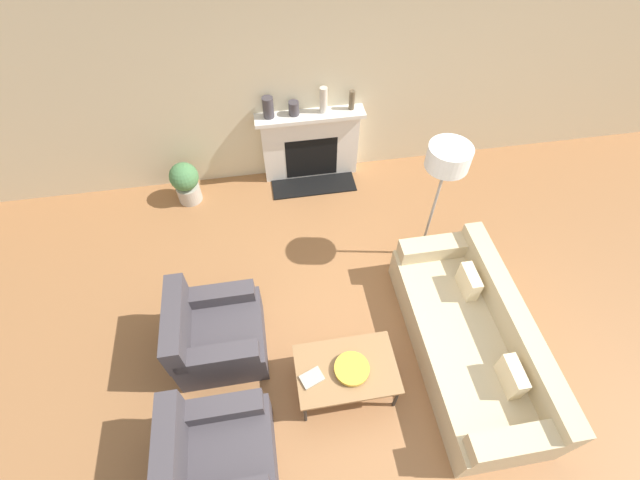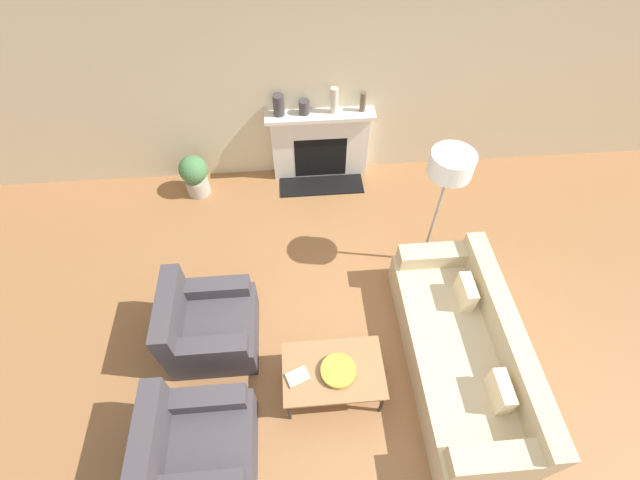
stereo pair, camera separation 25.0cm
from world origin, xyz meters
name	(u,v)px [view 1 (the left image)]	position (x,y,z in m)	size (l,w,h in m)	color
ground_plane	(366,362)	(0.00, 0.00, 0.00)	(18.00, 18.00, 0.00)	#99663D
wall_back	(319,76)	(0.00, 3.10, 1.45)	(18.00, 0.06, 2.90)	beige
fireplace	(310,146)	(-0.14, 2.95, 0.50)	(1.43, 0.59, 1.03)	silver
couch	(472,339)	(1.06, -0.05, 0.28)	(0.97, 2.26, 0.73)	#CCB78E
armchair_near	(217,457)	(-1.50, -0.74, 0.31)	(0.87, 0.85, 0.86)	#423D42
armchair_far	(215,335)	(-1.50, 0.41, 0.31)	(0.87, 0.85, 0.86)	#423D42
coffee_table	(346,370)	(-0.27, -0.20, 0.39)	(0.95, 0.62, 0.43)	olive
bowl	(352,369)	(-0.23, -0.22, 0.46)	(0.33, 0.33, 0.06)	gold
book	(312,378)	(-0.61, -0.24, 0.44)	(0.24, 0.20, 0.02)	#B2A893
floor_lamp	(446,165)	(0.99, 1.29, 1.44)	(0.44, 0.44, 1.66)	gray
mantel_vase_left	(268,107)	(-0.66, 2.97, 1.16)	(0.14, 0.14, 0.27)	#3D383D
mantel_vase_center_left	(294,108)	(-0.34, 2.97, 1.11)	(0.13, 0.13, 0.18)	#3D383D
mantel_vase_center_right	(323,100)	(0.04, 2.97, 1.19)	(0.10, 0.10, 0.34)	beige
mantel_vase_right	(352,100)	(0.41, 2.97, 1.15)	(0.07, 0.07, 0.26)	brown
potted_plant	(186,182)	(-1.86, 2.70, 0.33)	(0.38, 0.38, 0.61)	#B2A899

